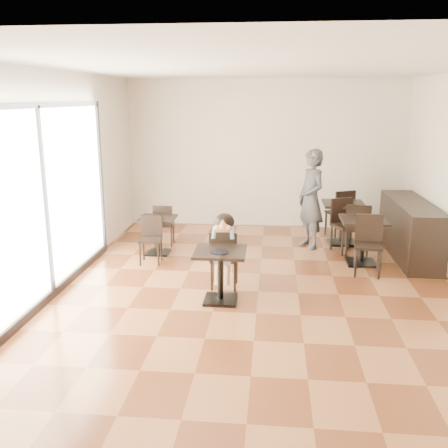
# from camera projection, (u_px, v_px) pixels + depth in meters

# --- Properties ---
(floor) EXTENTS (6.00, 8.00, 0.01)m
(floor) POSITION_uv_depth(u_px,v_px,m) (258.00, 291.00, 7.41)
(floor) COLOR brown
(floor) RESTS_ON ground
(ceiling) EXTENTS (6.00, 8.00, 0.01)m
(ceiling) POSITION_uv_depth(u_px,v_px,m) (262.00, 66.00, 6.62)
(ceiling) COLOR silver
(ceiling) RESTS_ON floor
(wall_back) EXTENTS (6.00, 0.01, 3.20)m
(wall_back) POSITION_uv_depth(u_px,v_px,m) (266.00, 154.00, 10.87)
(wall_back) COLOR beige
(wall_back) RESTS_ON floor
(wall_front) EXTENTS (6.00, 0.01, 3.20)m
(wall_front) POSITION_uv_depth(u_px,v_px,m) (242.00, 292.00, 3.16)
(wall_front) COLOR beige
(wall_front) RESTS_ON floor
(wall_left) EXTENTS (0.01, 8.00, 3.20)m
(wall_left) POSITION_uv_depth(u_px,v_px,m) (55.00, 182.00, 7.31)
(wall_left) COLOR beige
(wall_left) RESTS_ON floor
(storefront_window) EXTENTS (0.04, 4.50, 2.60)m
(storefront_window) POSITION_uv_depth(u_px,v_px,m) (43.00, 202.00, 6.87)
(storefront_window) COLOR white
(storefront_window) RESTS_ON floor
(child_table) EXTENTS (0.71, 0.71, 0.75)m
(child_table) POSITION_uv_depth(u_px,v_px,m) (220.00, 276.00, 6.97)
(child_table) COLOR black
(child_table) RESTS_ON floor
(child_chair) EXTENTS (0.41, 0.41, 0.90)m
(child_chair) POSITION_uv_depth(u_px,v_px,m) (224.00, 259.00, 7.48)
(child_chair) COLOR black
(child_chair) RESTS_ON floor
(child) EXTENTS (0.41, 0.57, 1.14)m
(child) POSITION_uv_depth(u_px,v_px,m) (224.00, 251.00, 7.45)
(child) COLOR slate
(child) RESTS_ON child_chair
(plate) EXTENTS (0.25, 0.25, 0.02)m
(plate) POSITION_uv_depth(u_px,v_px,m) (220.00, 252.00, 6.78)
(plate) COLOR black
(plate) RESTS_ON child_table
(pizza_slice) EXTENTS (0.26, 0.20, 0.06)m
(pizza_slice) POSITION_uv_depth(u_px,v_px,m) (223.00, 227.00, 7.17)
(pizza_slice) COLOR tan
(pizza_slice) RESTS_ON child
(adult_patron) EXTENTS (0.70, 0.81, 1.88)m
(adult_patron) POSITION_uv_depth(u_px,v_px,m) (311.00, 199.00, 9.39)
(adult_patron) COLOR #393A3E
(adult_patron) RESTS_ON floor
(cafe_table_mid) EXTENTS (0.86, 0.86, 0.80)m
(cafe_table_mid) POSITION_uv_depth(u_px,v_px,m) (362.00, 241.00, 8.56)
(cafe_table_mid) COLOR black
(cafe_table_mid) RESTS_ON floor
(cafe_table_left) EXTENTS (0.68, 0.68, 0.68)m
(cafe_table_left) POSITION_uv_depth(u_px,v_px,m) (158.00, 236.00, 9.14)
(cafe_table_left) COLOR black
(cafe_table_left) RESTS_ON floor
(cafe_table_back) EXTENTS (1.03, 1.03, 0.82)m
(cafe_table_back) POSITION_uv_depth(u_px,v_px,m) (342.00, 223.00, 9.75)
(cafe_table_back) COLOR black
(cafe_table_back) RESTS_ON floor
(chair_mid_a) EXTENTS (0.49, 0.49, 0.96)m
(chair_mid_a) POSITION_uv_depth(u_px,v_px,m) (357.00, 229.00, 9.07)
(chair_mid_a) COLOR black
(chair_mid_a) RESTS_ON floor
(chair_mid_b) EXTENTS (0.49, 0.49, 0.96)m
(chair_mid_b) POSITION_uv_depth(u_px,v_px,m) (368.00, 246.00, 8.01)
(chair_mid_b) COLOR black
(chair_mid_b) RESTS_ON floor
(chair_left_a) EXTENTS (0.39, 0.39, 0.82)m
(chair_left_a) POSITION_uv_depth(u_px,v_px,m) (164.00, 225.00, 9.66)
(chair_left_a) COLOR black
(chair_left_a) RESTS_ON floor
(chair_left_b) EXTENTS (0.39, 0.39, 0.82)m
(chair_left_b) POSITION_uv_depth(u_px,v_px,m) (150.00, 240.00, 8.60)
(chair_left_b) COLOR black
(chair_left_b) RESTS_ON floor
(chair_back_a) EXTENTS (0.59, 0.59, 0.99)m
(chair_back_a) POSITION_uv_depth(u_px,v_px,m) (339.00, 213.00, 10.26)
(chair_back_a) COLOR black
(chair_back_a) RESTS_ON floor
(chair_back_b) EXTENTS (0.59, 0.59, 0.99)m
(chair_back_b) POSITION_uv_depth(u_px,v_px,m) (346.00, 226.00, 9.20)
(chair_back_b) COLOR black
(chair_back_b) RESTS_ON floor
(service_counter) EXTENTS (0.60, 2.40, 1.00)m
(service_counter) POSITION_uv_depth(u_px,v_px,m) (410.00, 229.00, 8.96)
(service_counter) COLOR black
(service_counter) RESTS_ON floor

